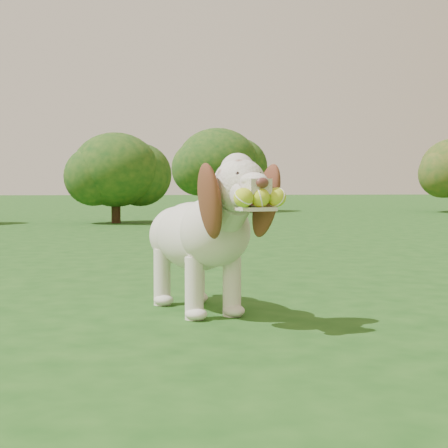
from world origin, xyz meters
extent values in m
plane|color=#194714|center=(0.00, 0.00, 0.00)|extent=(80.00, 80.00, 0.00)
ellipsoid|color=silver|center=(-0.32, -0.21, 0.37)|extent=(0.52, 0.72, 0.34)
ellipsoid|color=silver|center=(-0.25, -0.44, 0.41)|extent=(0.42, 0.42, 0.33)
ellipsoid|color=silver|center=(-0.39, 0.01, 0.36)|extent=(0.38, 0.38, 0.30)
cylinder|color=silver|center=(-0.21, -0.56, 0.50)|extent=(0.25, 0.30, 0.26)
sphere|color=silver|center=(-0.17, -0.68, 0.63)|extent=(0.30, 0.30, 0.23)
sphere|color=silver|center=(-0.17, -0.66, 0.69)|extent=(0.19, 0.19, 0.15)
cube|color=silver|center=(-0.13, -0.81, 0.62)|extent=(0.14, 0.16, 0.06)
ellipsoid|color=#592D28|center=(-0.10, -0.88, 0.64)|extent=(0.06, 0.05, 0.04)
cube|color=silver|center=(-0.12, -0.82, 0.53)|extent=(0.17, 0.18, 0.02)
ellipsoid|color=brown|center=(-0.30, -0.71, 0.56)|extent=(0.17, 0.25, 0.36)
ellipsoid|color=brown|center=(-0.04, -0.63, 0.56)|extent=(0.19, 0.22, 0.36)
cylinder|color=silver|center=(-0.43, 0.14, 0.40)|extent=(0.11, 0.17, 0.13)
cylinder|color=silver|center=(-0.35, -0.45, 0.15)|extent=(0.11, 0.11, 0.29)
cylinder|color=silver|center=(-0.16, -0.39, 0.15)|extent=(0.11, 0.11, 0.29)
cylinder|color=silver|center=(-0.48, -0.04, 0.15)|extent=(0.11, 0.11, 0.29)
cylinder|color=silver|center=(-0.29, 0.02, 0.15)|extent=(0.11, 0.11, 0.29)
sphere|color=gold|center=(-0.18, -0.88, 0.58)|extent=(0.10, 0.10, 0.08)
sphere|color=gold|center=(-0.11, -0.86, 0.58)|extent=(0.10, 0.10, 0.08)
sphere|color=gold|center=(-0.04, -0.83, 0.58)|extent=(0.10, 0.10, 0.08)
cylinder|color=#382314|center=(-0.94, 7.81, 0.24)|extent=(0.15, 0.15, 0.48)
ellipsoid|color=#133F15|center=(-0.94, 7.81, 0.88)|extent=(1.44, 1.44, 1.22)
cylinder|color=#382314|center=(1.29, 12.39, 0.32)|extent=(0.20, 0.20, 0.63)
ellipsoid|color=#133F15|center=(1.29, 12.39, 1.16)|extent=(1.89, 1.89, 1.61)
camera|label=1|loc=(-0.61, -3.61, 0.63)|focal=55.00mm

